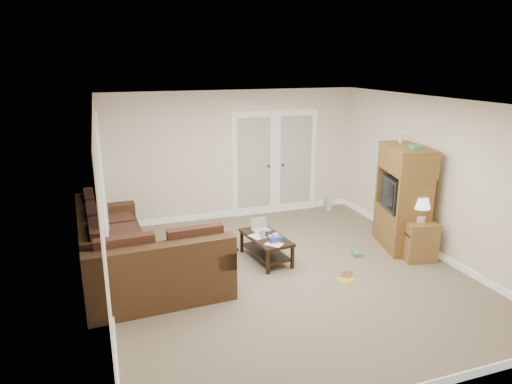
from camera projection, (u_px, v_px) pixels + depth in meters
name	position (u px, v px, depth m)	size (l,w,h in m)	color
floor	(287.00, 273.00, 6.75)	(5.50, 5.50, 0.00)	gray
ceiling	(291.00, 102.00, 6.06)	(5.00, 5.50, 0.02)	silver
wall_left	(102.00, 211.00, 5.62)	(0.02, 5.50, 2.50)	white
wall_right	(435.00, 178.00, 7.19)	(0.02, 5.50, 2.50)	white
wall_back	(234.00, 155.00, 8.90)	(5.00, 0.02, 2.50)	white
wall_front	(414.00, 277.00, 3.91)	(5.00, 0.02, 2.50)	white
baseboards	(287.00, 270.00, 6.74)	(5.00, 5.50, 0.10)	white
french_doors	(275.00, 163.00, 9.20)	(1.80, 0.05, 2.13)	white
window_left	(102.00, 169.00, 6.46)	(0.05, 1.92, 1.42)	white
sectional_sofa	(131.00, 257.00, 6.49)	(2.05, 2.89, 0.88)	#462E1B
coffee_table	(266.00, 247.00, 7.16)	(0.62, 1.04, 0.67)	black
tv_armoire	(403.00, 197.00, 7.51)	(0.84, 1.19, 1.85)	brown
side_cabinet	(418.00, 237.00, 7.17)	(0.56, 0.56, 1.01)	olive
space_heater	(328.00, 203.00, 9.55)	(0.12, 0.10, 0.30)	silver
floor_magazine	(346.00, 279.00, 6.55)	(0.25, 0.20, 0.01)	gold
floor_greenbox	(357.00, 254.00, 7.35)	(0.14, 0.18, 0.07)	#44954B
floor_book	(342.00, 273.00, 6.74)	(0.15, 0.20, 0.02)	brown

